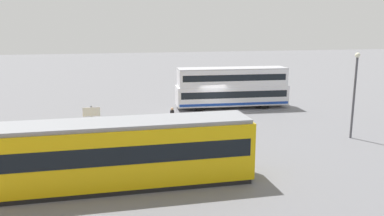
{
  "coord_description": "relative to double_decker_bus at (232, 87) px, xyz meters",
  "views": [
    {
      "loc": [
        9.81,
        33.74,
        8.09
      ],
      "look_at": [
        3.53,
        5.45,
        1.86
      ],
      "focal_mm": 36.59,
      "sensor_mm": 36.0,
      "label": 1
    }
  ],
  "objects": [
    {
      "name": "ground_plane",
      "position": [
        2.17,
        2.31,
        -2.02
      ],
      "size": [
        160.0,
        160.0,
        0.0
      ],
      "primitive_type": "plane",
      "color": "slate"
    },
    {
      "name": "double_decker_bus",
      "position": [
        0.0,
        0.0,
        0.0
      ],
      "size": [
        11.02,
        3.14,
        3.95
      ],
      "color": "white",
      "rests_on": "ground"
    },
    {
      "name": "tram_yellow",
      "position": [
        11.52,
        16.98,
        -0.26
      ],
      "size": [
        13.56,
        2.66,
        3.39
      ],
      "color": "#E5B70C",
      "rests_on": "ground"
    },
    {
      "name": "pedestrian_near_railing",
      "position": [
        7.08,
        6.81,
        -1.0
      ],
      "size": [
        0.36,
        0.33,
        1.76
      ],
      "color": "#33384C",
      "rests_on": "ground"
    },
    {
      "name": "pedestrian_crossing",
      "position": [
        3.54,
        11.94,
        -1.08
      ],
      "size": [
        0.41,
        0.41,
        1.63
      ],
      "color": "black",
      "rests_on": "ground"
    },
    {
      "name": "pedestrian_railing",
      "position": [
        7.14,
        8.86,
        -1.27
      ],
      "size": [
        9.84,
        0.43,
        1.08
      ],
      "color": "gray",
      "rests_on": "ground"
    },
    {
      "name": "info_sign",
      "position": [
        13.07,
        8.74,
        -0.23
      ],
      "size": [
        1.18,
        0.12,
        2.56
      ],
      "color": "slate",
      "rests_on": "ground"
    },
    {
      "name": "street_lamp",
      "position": [
        -5.16,
        11.9,
        1.63
      ],
      "size": [
        0.36,
        0.36,
        6.16
      ],
      "color": "#4C4C51",
      "rests_on": "ground"
    }
  ]
}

